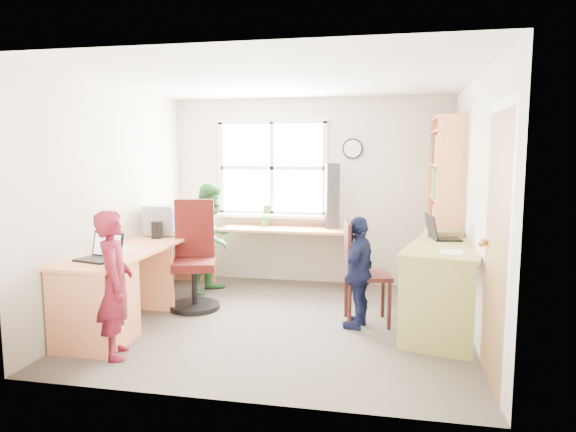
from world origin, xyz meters
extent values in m
cube|color=#4C453C|center=(0.00, 0.00, -0.01)|extent=(3.60, 3.40, 0.02)
cube|color=white|center=(0.00, 0.00, 2.41)|extent=(3.60, 3.40, 0.02)
cube|color=beige|center=(0.00, 1.71, 1.20)|extent=(3.60, 0.02, 2.40)
cube|color=beige|center=(0.00, -1.71, 1.20)|extent=(3.60, 0.02, 2.40)
cube|color=beige|center=(-1.81, 0.00, 1.20)|extent=(0.02, 3.40, 2.40)
cube|color=beige|center=(1.81, 0.00, 1.20)|extent=(0.02, 3.40, 2.40)
cube|color=white|center=(-0.50, 1.69, 1.50)|extent=(1.40, 0.01, 1.20)
cube|color=white|center=(-0.50, 1.68, 1.50)|extent=(1.48, 0.04, 1.28)
cube|color=olive|center=(1.79, -1.05, 1.00)|extent=(0.02, 0.82, 2.00)
sphere|color=gold|center=(1.75, -0.72, 1.00)|extent=(0.07, 0.07, 0.07)
cylinder|color=black|center=(0.55, 1.68, 1.75)|extent=(0.26, 0.03, 0.26)
cylinder|color=white|center=(0.55, 1.66, 1.75)|extent=(0.22, 0.01, 0.22)
cube|color=#FF9A65|center=(-1.50, 0.10, 0.73)|extent=(0.60, 2.70, 0.03)
cube|color=#FF9A65|center=(-0.25, 1.42, 0.73)|extent=(1.65, 0.56, 0.03)
cube|color=#FF9A65|center=(-1.50, 0.10, 0.36)|extent=(0.56, 0.03, 0.72)
cube|color=#FF9A65|center=(-1.50, -1.22, 0.36)|extent=(0.56, 0.03, 0.72)
cube|color=#FF9A65|center=(-1.50, 1.42, 0.36)|extent=(0.56, 0.03, 0.72)
cube|color=#FF9A65|center=(0.55, 1.42, 0.36)|extent=(0.03, 0.52, 0.72)
cube|color=#FF9A65|center=(-1.50, -0.85, 0.36)|extent=(0.54, 0.45, 0.72)
cube|color=#A2A051|center=(1.58, 0.10, 0.82)|extent=(0.98, 1.57, 0.03)
cube|color=#A2A051|center=(1.42, -0.59, 0.40)|extent=(0.62, 0.17, 0.81)
cube|color=#A2A051|center=(1.74, 0.79, 0.40)|extent=(0.62, 0.17, 0.81)
cube|color=#FF9A65|center=(1.65, 0.68, 1.05)|extent=(0.30, 0.02, 2.10)
cube|color=#FF9A65|center=(1.65, 1.68, 1.05)|extent=(0.30, 0.02, 2.10)
cube|color=#FF9A65|center=(1.65, 1.18, 2.09)|extent=(0.30, 1.00, 0.02)
cube|color=#FF9A65|center=(1.65, 1.18, 0.06)|extent=(0.30, 1.00, 0.02)
cube|color=#FF9A65|center=(1.65, 1.18, 0.42)|extent=(0.30, 1.00, 0.02)
cube|color=#FF9A65|center=(1.65, 1.18, 0.80)|extent=(0.30, 1.00, 0.02)
cube|color=#FF9A65|center=(1.65, 1.18, 1.18)|extent=(0.30, 1.00, 0.02)
cube|color=#FF9A65|center=(1.65, 1.18, 1.56)|extent=(0.30, 1.00, 0.02)
cube|color=#FF9A65|center=(1.65, 1.18, 1.94)|extent=(0.30, 1.00, 0.02)
cube|color=red|center=(1.65, 0.88, 0.21)|extent=(0.25, 0.28, 0.27)
cube|color=#1B52A7|center=(1.65, 1.20, 0.21)|extent=(0.25, 0.30, 0.29)
cube|color=#218B38|center=(1.65, 1.50, 0.22)|extent=(0.25, 0.26, 0.30)
cube|color=yellow|center=(1.65, 0.88, 0.58)|extent=(0.25, 0.28, 0.30)
cube|color=#7E378B|center=(1.65, 1.20, 0.59)|extent=(0.25, 0.30, 0.32)
cube|color=orange|center=(1.65, 1.50, 0.57)|extent=(0.25, 0.26, 0.29)
cube|color=#292929|center=(1.65, 0.88, 0.97)|extent=(0.25, 0.28, 0.32)
cube|color=silver|center=(1.65, 1.20, 0.95)|extent=(0.25, 0.30, 0.29)
cube|color=red|center=(1.65, 1.50, 0.96)|extent=(0.25, 0.26, 0.30)
cube|color=#1B52A7|center=(1.65, 0.88, 1.33)|extent=(0.25, 0.28, 0.29)
cube|color=#218B38|center=(1.65, 1.20, 1.34)|extent=(0.25, 0.30, 0.30)
cube|color=yellow|center=(1.65, 1.50, 1.35)|extent=(0.25, 0.26, 0.32)
cube|color=#7E378B|center=(1.65, 0.88, 1.72)|extent=(0.25, 0.28, 0.30)
cube|color=orange|center=(1.65, 1.20, 1.73)|extent=(0.25, 0.30, 0.32)
cube|color=#292929|center=(1.65, 1.50, 1.71)|extent=(0.25, 0.26, 0.29)
cylinder|color=black|center=(-1.04, 0.24, 0.03)|extent=(0.69, 0.69, 0.05)
cylinder|color=black|center=(-1.04, 0.24, 0.25)|extent=(0.07, 0.07, 0.41)
cube|color=#440E0C|center=(-1.04, 0.24, 0.49)|extent=(0.57, 0.57, 0.09)
cube|color=#440E0C|center=(-1.10, 0.45, 0.86)|extent=(0.43, 0.20, 0.65)
cylinder|color=#381512|center=(0.67, -0.08, 0.24)|extent=(0.04, 0.04, 0.48)
cylinder|color=#381512|center=(1.05, -0.02, 0.24)|extent=(0.04, 0.04, 0.48)
cylinder|color=#381512|center=(0.61, 0.29, 0.24)|extent=(0.04, 0.04, 0.48)
cylinder|color=#381512|center=(0.98, 0.36, 0.24)|extent=(0.04, 0.04, 0.48)
cube|color=#381512|center=(0.83, 0.14, 0.49)|extent=(0.52, 0.52, 0.04)
cube|color=#381512|center=(0.63, 0.10, 0.76)|extent=(0.10, 0.42, 0.53)
cube|color=gray|center=(-1.54, 0.57, 0.76)|extent=(0.27, 0.21, 0.02)
cube|color=gray|center=(-1.54, 0.57, 0.93)|extent=(0.36, 0.33, 0.33)
cube|color=#3F72F2|center=(-1.36, 0.58, 0.93)|extent=(0.01, 0.28, 0.24)
cube|color=black|center=(-1.50, -0.86, 0.76)|extent=(0.40, 0.33, 0.02)
cube|color=black|center=(-1.47, -0.74, 0.87)|extent=(0.35, 0.15, 0.23)
cube|color=white|center=(-1.47, -0.75, 0.87)|extent=(0.31, 0.12, 0.19)
cube|color=black|center=(1.58, 0.39, 0.85)|extent=(0.32, 0.40, 0.02)
cube|color=black|center=(1.44, 0.37, 0.97)|extent=(0.12, 0.37, 0.24)
cube|color=#3F72F2|center=(1.45, 0.37, 0.97)|extent=(0.10, 0.32, 0.19)
cube|color=black|center=(-1.51, 0.33, 0.84)|extent=(0.11, 0.11, 0.19)
cube|color=black|center=(-1.46, 0.79, 0.83)|extent=(0.09, 0.09, 0.17)
cube|color=black|center=(0.31, 1.50, 1.16)|extent=(0.20, 0.19, 0.82)
cube|color=red|center=(1.59, 0.59, 0.87)|extent=(0.39, 0.39, 0.06)
cube|color=silver|center=(-1.52, -0.32, 0.75)|extent=(0.21, 0.29, 0.00)
cube|color=silver|center=(1.57, -0.32, 0.84)|extent=(0.26, 0.32, 0.00)
imported|color=#2A6A2B|center=(-0.54, 1.49, 0.89)|extent=(0.16, 0.13, 0.29)
imported|color=maroon|center=(-1.19, -1.12, 0.62)|extent=(0.46, 0.53, 1.23)
imported|color=#2D7031|center=(-1.08, 0.96, 0.67)|extent=(0.65, 0.75, 1.33)
imported|color=#13193D|center=(0.75, 0.01, 0.55)|extent=(0.43, 0.69, 1.10)
camera|label=1|loc=(1.03, -4.91, 1.71)|focal=32.00mm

